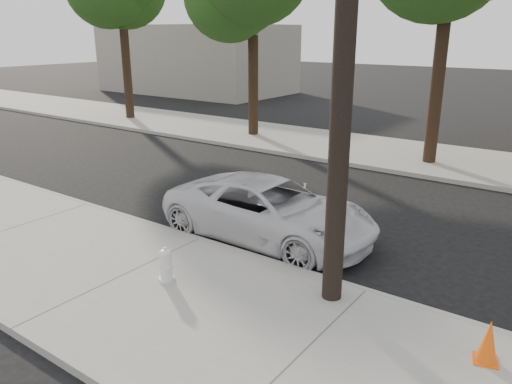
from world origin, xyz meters
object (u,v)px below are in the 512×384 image
traffic_cone (488,342)px  utility_pole (346,21)px  fire_hydrant (166,265)px  police_cruiser (269,210)px

traffic_cone → utility_pole: bearing=172.7°
traffic_cone → fire_hydrant: bearing=-170.3°
fire_hydrant → traffic_cone: traffic_cone is taller
fire_hydrant → police_cruiser: bearing=95.0°
police_cruiser → traffic_cone: 5.54m
utility_pole → police_cruiser: bearing=144.8°
utility_pole → traffic_cone: size_ratio=13.96×
utility_pole → fire_hydrant: utility_pole is taller
utility_pole → police_cruiser: utility_pole is taller
utility_pole → traffic_cone: utility_pole is taller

